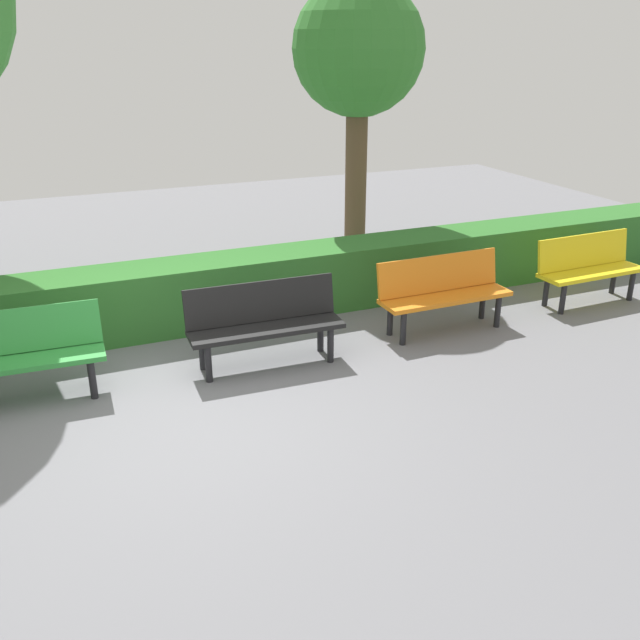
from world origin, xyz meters
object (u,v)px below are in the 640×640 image
object	(u,v)px
bench_yellow	(588,266)
bench_orange	(443,290)
bench_black	(264,320)
bench_green	(20,352)
tree_near	(358,54)

from	to	relation	value
bench_yellow	bench_orange	world-z (taller)	same
bench_black	bench_green	world-z (taller)	bench_black
bench_black	bench_green	xyz separation A→B (m)	(2.34, -0.14, -0.00)
bench_orange	bench_black	size ratio (longest dim) A/B	0.98
tree_near	bench_orange	bearing A→B (deg)	86.64
bench_orange	bench_black	distance (m)	2.20
bench_black	tree_near	size ratio (longest dim) A/B	0.41
bench_green	tree_near	world-z (taller)	tree_near
bench_black	tree_near	xyz separation A→B (m)	(-2.36, -2.77, 2.50)
bench_orange	bench_yellow	bearing A→B (deg)	-179.13
bench_black	bench_orange	bearing A→B (deg)	-175.71
bench_yellow	bench_black	xyz separation A→B (m)	(4.41, 0.14, 0.00)
bench_orange	bench_black	bearing A→B (deg)	1.28
bench_black	bench_green	distance (m)	2.35
tree_near	bench_yellow	bearing A→B (deg)	127.97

